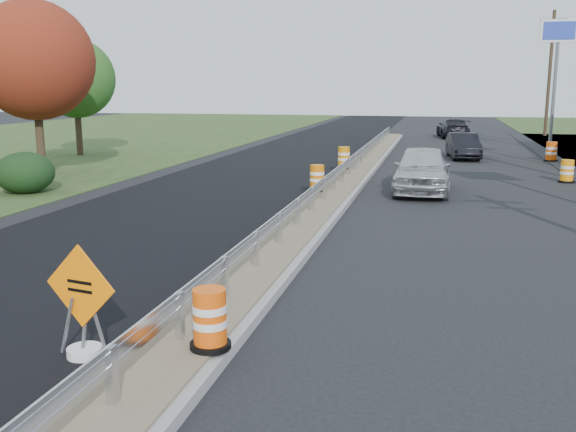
% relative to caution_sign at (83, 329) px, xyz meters
% --- Properties ---
extents(ground, '(140.00, 140.00, 0.00)m').
position_rel_caution_sign_xyz_m(ground, '(1.30, 6.44, -0.43)').
color(ground, black).
rests_on(ground, ground).
extents(milled_overlay, '(7.20, 120.00, 0.01)m').
position_rel_caution_sign_xyz_m(milled_overlay, '(-3.10, 16.44, -0.42)').
color(milled_overlay, black).
rests_on(milled_overlay, ground).
extents(median, '(1.60, 55.00, 0.23)m').
position_rel_caution_sign_xyz_m(median, '(1.30, 14.44, -0.31)').
color(median, gray).
rests_on(median, ground).
extents(guardrail, '(0.10, 46.15, 0.72)m').
position_rel_caution_sign_xyz_m(guardrail, '(1.30, 15.44, 0.30)').
color(guardrail, silver).
rests_on(guardrail, median).
extents(pylon_sign_north, '(2.20, 0.30, 7.90)m').
position_rel_caution_sign_xyz_m(pylon_sign_north, '(11.80, 36.44, 6.05)').
color(pylon_sign_north, slate).
rests_on(pylon_sign_north, ground).
extents(utility_pole_north, '(1.90, 0.26, 9.40)m').
position_rel_caution_sign_xyz_m(utility_pole_north, '(12.80, 45.44, 4.51)').
color(utility_pole_north, '#473523').
rests_on(utility_pole_north, ground).
extents(hedge_north, '(2.09, 2.09, 1.52)m').
position_rel_caution_sign_xyz_m(hedge_north, '(-9.70, 12.44, 0.33)').
color(hedge_north, black).
rests_on(hedge_north, ground).
extents(tree_near_red, '(4.95, 4.95, 7.35)m').
position_rel_caution_sign_xyz_m(tree_near_red, '(-11.70, 16.44, 4.44)').
color(tree_near_red, '#473523').
rests_on(tree_near_red, ground).
extents(tree_near_back, '(4.29, 4.29, 6.37)m').
position_rel_caution_sign_xyz_m(tree_near_back, '(-14.70, 24.44, 3.79)').
color(tree_near_back, '#473523').
rests_on(tree_near_back, ground).
extents(caution_sign, '(1.20, 0.51, 1.67)m').
position_rel_caution_sign_xyz_m(caution_sign, '(0.00, 0.00, 0.00)').
color(caution_sign, white).
rests_on(caution_sign, ground).
extents(barrel_median_near, '(0.59, 0.59, 0.86)m').
position_rel_caution_sign_xyz_m(barrel_median_near, '(1.85, 0.22, 0.22)').
color(barrel_median_near, black).
rests_on(barrel_median_near, median).
extents(barrel_median_mid, '(0.62, 0.62, 0.91)m').
position_rel_caution_sign_xyz_m(barrel_median_mid, '(0.75, 14.06, 0.24)').
color(barrel_median_mid, black).
rests_on(barrel_median_mid, median).
extents(barrel_median_far, '(0.65, 0.65, 0.95)m').
position_rel_caution_sign_xyz_m(barrel_median_far, '(0.75, 20.46, 0.26)').
color(barrel_median_far, black).
rests_on(barrel_median_far, median).
extents(barrel_shoulder_near, '(0.62, 0.62, 0.92)m').
position_rel_caution_sign_xyz_m(barrel_shoulder_near, '(9.92, 19.80, 0.01)').
color(barrel_shoulder_near, black).
rests_on(barrel_shoulder_near, ground).
extents(barrel_shoulder_mid, '(0.69, 0.69, 1.01)m').
position_rel_caution_sign_xyz_m(barrel_shoulder_mid, '(10.50, 27.48, 0.06)').
color(barrel_shoulder_mid, black).
rests_on(barrel_shoulder_mid, ground).
extents(car_silver, '(2.00, 4.94, 1.68)m').
position_rel_caution_sign_xyz_m(car_silver, '(4.28, 16.09, 0.41)').
color(car_silver, silver).
rests_on(car_silver, ground).
extents(car_dark_mid, '(1.87, 4.21, 1.34)m').
position_rel_caution_sign_xyz_m(car_dark_mid, '(6.11, 27.89, 0.25)').
color(car_dark_mid, black).
rests_on(car_dark_mid, ground).
extents(car_dark_far, '(2.59, 5.20, 1.45)m').
position_rel_caution_sign_xyz_m(car_dark_far, '(5.81, 42.25, 0.30)').
color(car_dark_far, black).
rests_on(car_dark_far, ground).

